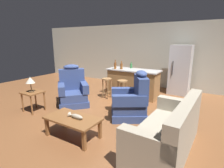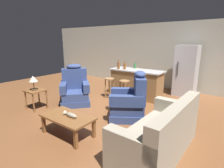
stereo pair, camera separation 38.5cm
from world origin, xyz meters
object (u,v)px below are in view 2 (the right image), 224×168
at_px(couch, 161,134).
at_px(table_lamp, 33,79).
at_px(recliner_near_island, 130,102).
at_px(kitchen_island, 136,83).
at_px(bar_stool_left, 110,84).
at_px(refrigerator, 186,71).
at_px(bar_stool_middle, 124,87).
at_px(end_table, 36,93).
at_px(bottle_tall_green, 125,66).
at_px(fish_figurine, 70,115).
at_px(bottle_short_amber, 119,65).
at_px(recliner_near_lamp, 75,90).
at_px(bottle_wine_dark, 135,66).
at_px(bar_stool_right, 141,90).
at_px(coffee_table, 68,119).

relative_size(couch, table_lamp, 4.70).
bearing_deg(recliner_near_island, kitchen_island, -98.92).
xyz_separation_m(recliner_near_island, kitchen_island, (-0.70, 1.59, 0.06)).
height_order(recliner_near_island, kitchen_island, recliner_near_island).
bearing_deg(recliner_near_island, table_lamp, -8.32).
relative_size(bar_stool_left, refrigerator, 0.39).
bearing_deg(bar_stool_middle, end_table, -129.31).
distance_m(bar_stool_left, bottle_tall_green, 0.81).
xyz_separation_m(fish_figurine, bottle_short_amber, (-0.79, 2.85, 0.61)).
relative_size(recliner_near_lamp, bottle_wine_dark, 5.23).
bearing_deg(recliner_near_lamp, refrigerator, 90.87).
bearing_deg(bottle_short_amber, recliner_near_lamp, -113.35).
xyz_separation_m(table_lamp, bar_stool_left, (1.07, 2.07, -0.40)).
bearing_deg(couch, bottle_wine_dark, -51.26).
relative_size(recliner_near_lamp, bar_stool_right, 1.76).
distance_m(kitchen_island, bottle_tall_green, 0.71).
relative_size(recliner_near_island, bottle_wine_dark, 5.23).
bearing_deg(coffee_table, bar_stool_middle, 94.67).
bearing_deg(bottle_wine_dark, fish_figurine, -83.11).
bearing_deg(recliner_near_lamp, end_table, -76.17).
xyz_separation_m(couch, bar_stool_left, (-2.53, 1.89, 0.13)).
xyz_separation_m(coffee_table, bar_stool_middle, (-0.20, 2.45, 0.11)).
distance_m(fish_figurine, bar_stool_right, 2.46).
xyz_separation_m(fish_figurine, bottle_wine_dark, (-0.40, 3.32, 0.57)).
distance_m(fish_figurine, bar_stool_middle, 2.46).
distance_m(fish_figurine, refrigerator, 4.43).
bearing_deg(recliner_near_lamp, bottle_wine_dark, 104.16).
xyz_separation_m(fish_figurine, end_table, (-1.94, 0.41, -0.00)).
bearing_deg(bar_stool_right, bottle_tall_green, 151.99).
bearing_deg(bar_stool_left, end_table, -117.87).
relative_size(recliner_near_island, bottle_short_amber, 3.76).
bearing_deg(refrigerator, kitchen_island, -137.17).
distance_m(end_table, refrigerator, 4.93).
xyz_separation_m(coffee_table, fish_figurine, (0.08, 0.01, 0.10)).
bearing_deg(couch, fish_figurine, 20.43).
height_order(recliner_near_island, table_lamp, recliner_near_island).
distance_m(fish_figurine, bottle_wine_dark, 3.39).
distance_m(fish_figurine, table_lamp, 2.01).
bearing_deg(kitchen_island, coffee_table, -87.78).
xyz_separation_m(end_table, bottle_short_amber, (1.16, 2.44, 0.61)).
height_order(couch, bar_stool_left, couch).
bearing_deg(refrigerator, couch, -81.41).
height_order(kitchen_island, bar_stool_right, kitchen_island).
relative_size(coffee_table, fish_figurine, 3.24).
bearing_deg(refrigerator, bar_stool_right, -113.25).
bearing_deg(bottle_wine_dark, kitchen_island, -49.99).
distance_m(refrigerator, bottle_tall_green, 2.16).
bearing_deg(end_table, bottle_wine_dark, 62.05).
xyz_separation_m(kitchen_island, bar_stool_left, (-0.67, -0.63, -0.01)).
height_order(recliner_near_lamp, bar_stool_left, recliner_near_lamp).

